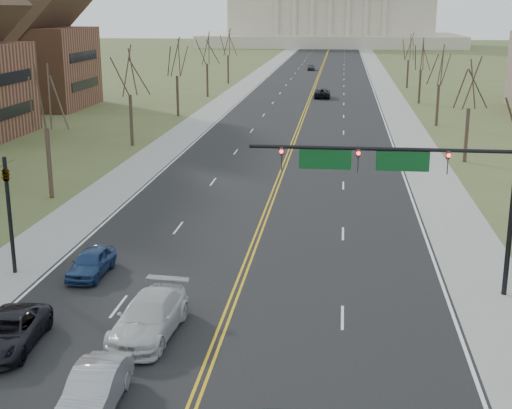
% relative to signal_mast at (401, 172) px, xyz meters
% --- Properties ---
extents(road, '(20.00, 380.00, 0.01)m').
position_rel_signal_mast_xyz_m(road, '(-7.45, 96.50, -5.76)').
color(road, black).
rests_on(road, ground).
extents(cross_road, '(120.00, 14.00, 0.01)m').
position_rel_signal_mast_xyz_m(cross_road, '(-7.45, -7.50, -5.76)').
color(cross_road, black).
rests_on(cross_road, ground).
extents(sidewalk_left, '(4.00, 380.00, 0.03)m').
position_rel_signal_mast_xyz_m(sidewalk_left, '(-19.45, 96.50, -5.75)').
color(sidewalk_left, gray).
rests_on(sidewalk_left, ground).
extents(sidewalk_right, '(4.00, 380.00, 0.03)m').
position_rel_signal_mast_xyz_m(sidewalk_right, '(4.55, 96.50, -5.75)').
color(sidewalk_right, gray).
rests_on(sidewalk_right, ground).
extents(center_line, '(0.42, 380.00, 0.01)m').
position_rel_signal_mast_xyz_m(center_line, '(-7.45, 96.50, -5.75)').
color(center_line, gold).
rests_on(center_line, road).
extents(edge_line_left, '(0.15, 380.00, 0.01)m').
position_rel_signal_mast_xyz_m(edge_line_left, '(-17.25, 96.50, -5.75)').
color(edge_line_left, silver).
rests_on(edge_line_left, road).
extents(edge_line_right, '(0.15, 380.00, 0.01)m').
position_rel_signal_mast_xyz_m(edge_line_right, '(2.35, 96.50, -5.75)').
color(edge_line_right, silver).
rests_on(edge_line_right, road).
extents(capitol, '(90.00, 60.00, 50.00)m').
position_rel_signal_mast_xyz_m(capitol, '(-7.45, 236.41, 8.44)').
color(capitol, beige).
rests_on(capitol, ground).
extents(signal_mast, '(12.12, 0.44, 7.20)m').
position_rel_signal_mast_xyz_m(signal_mast, '(0.00, 0.00, 0.00)').
color(signal_mast, black).
rests_on(signal_mast, ground).
extents(signal_left, '(0.32, 0.36, 6.00)m').
position_rel_signal_mast_xyz_m(signal_left, '(-18.95, 0.00, -2.05)').
color(signal_left, black).
rests_on(signal_left, ground).
extents(tree_l_0, '(3.96, 3.96, 9.00)m').
position_rel_signal_mast_xyz_m(tree_l_0, '(-22.95, 14.50, 1.18)').
color(tree_l_0, '#32261D').
rests_on(tree_l_0, ground).
extents(tree_r_1, '(3.74, 3.74, 8.50)m').
position_rel_signal_mast_xyz_m(tree_r_1, '(8.05, 30.50, 0.79)').
color(tree_r_1, '#32261D').
rests_on(tree_r_1, ground).
extents(tree_l_1, '(3.96, 3.96, 9.00)m').
position_rel_signal_mast_xyz_m(tree_l_1, '(-22.95, 34.50, 1.18)').
color(tree_l_1, '#32261D').
rests_on(tree_l_1, ground).
extents(tree_r_2, '(3.74, 3.74, 8.50)m').
position_rel_signal_mast_xyz_m(tree_r_2, '(8.05, 50.50, 0.79)').
color(tree_r_2, '#32261D').
rests_on(tree_r_2, ground).
extents(tree_l_2, '(3.96, 3.96, 9.00)m').
position_rel_signal_mast_xyz_m(tree_l_2, '(-22.95, 54.50, 1.18)').
color(tree_l_2, '#32261D').
rests_on(tree_l_2, ground).
extents(tree_r_3, '(3.74, 3.74, 8.50)m').
position_rel_signal_mast_xyz_m(tree_r_3, '(8.05, 70.50, 0.79)').
color(tree_r_3, '#32261D').
rests_on(tree_r_3, ground).
extents(tree_l_3, '(3.96, 3.96, 9.00)m').
position_rel_signal_mast_xyz_m(tree_l_3, '(-22.95, 74.50, 1.18)').
color(tree_l_3, '#32261D').
rests_on(tree_l_3, ground).
extents(tree_r_4, '(3.74, 3.74, 8.50)m').
position_rel_signal_mast_xyz_m(tree_r_4, '(8.05, 90.50, 0.79)').
color(tree_r_4, '#32261D').
rests_on(tree_r_4, ground).
extents(tree_l_4, '(3.96, 3.96, 9.00)m').
position_rel_signal_mast_xyz_m(tree_l_4, '(-22.95, 94.50, 1.18)').
color(tree_l_4, '#32261D').
rests_on(tree_l_4, ground).
extents(bldg_left_far, '(17.10, 14.28, 23.25)m').
position_rel_signal_mast_xyz_m(bldg_left_far, '(-45.44, 60.50, 3.78)').
color(bldg_left_far, brown).
rests_on(bldg_left_far, ground).
extents(car_sb_inner_lead, '(1.61, 4.38, 1.43)m').
position_rel_signal_mast_xyz_m(car_sb_inner_lead, '(-10.63, -11.80, -5.03)').
color(car_sb_inner_lead, '#93949A').
rests_on(car_sb_inner_lead, road).
extents(car_sb_outer_lead, '(2.55, 4.97, 1.34)m').
position_rel_signal_mast_xyz_m(car_sb_outer_lead, '(-15.49, -7.92, -5.08)').
color(car_sb_outer_lead, black).
rests_on(car_sb_outer_lead, road).
extents(car_sb_inner_second, '(2.60, 5.65, 1.60)m').
position_rel_signal_mast_xyz_m(car_sb_inner_second, '(-10.30, -6.15, -4.95)').
color(car_sb_inner_second, silver).
rests_on(car_sb_inner_second, road).
extents(car_sb_outer_second, '(1.68, 3.96, 1.34)m').
position_rel_signal_mast_xyz_m(car_sb_outer_second, '(-14.96, 0.14, -5.08)').
color(car_sb_outer_second, navy).
rests_on(car_sb_outer_second, road).
extents(car_far_nb, '(2.46, 5.16, 1.42)m').
position_rel_signal_mast_xyz_m(car_far_nb, '(-5.68, 75.31, -5.04)').
color(car_far_nb, black).
rests_on(car_far_nb, road).
extents(car_far_sb, '(1.91, 4.20, 1.40)m').
position_rel_signal_mast_xyz_m(car_far_sb, '(-9.57, 124.68, -5.05)').
color(car_far_sb, '#434549').
rests_on(car_far_sb, road).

